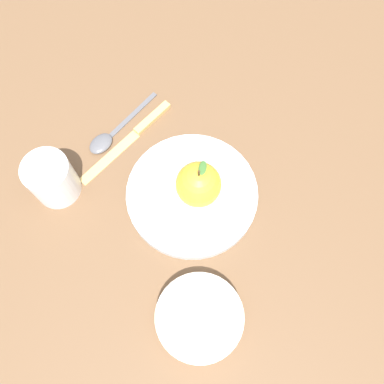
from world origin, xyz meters
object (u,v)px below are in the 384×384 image
(apple, at_px, (198,185))
(knife, at_px, (135,134))
(side_bowl, at_px, (199,318))
(cup, at_px, (51,178))
(dinner_plate, at_px, (192,194))
(spoon, at_px, (108,137))

(apple, relative_size, knife, 0.41)
(side_bowl, bearing_deg, apple, 38.68)
(knife, bearing_deg, cup, 168.14)
(dinner_plate, bearing_deg, apple, -59.76)
(spoon, bearing_deg, apple, -86.96)
(dinner_plate, xyz_separation_m, side_bowl, (-0.16, -0.14, 0.01))
(apple, height_order, side_bowl, apple)
(cup, height_order, spoon, cup)
(cup, height_order, knife, cup)
(knife, xyz_separation_m, spoon, (-0.03, 0.03, 0.00))
(side_bowl, relative_size, knife, 0.61)
(apple, bearing_deg, cup, 124.55)
(apple, distance_m, spoon, 0.21)
(apple, distance_m, side_bowl, 0.21)
(side_bowl, height_order, spoon, side_bowl)
(dinner_plate, bearing_deg, cup, 124.74)
(apple, relative_size, cup, 1.07)
(apple, xyz_separation_m, knife, (0.02, 0.17, -0.05))
(cup, xyz_separation_m, knife, (0.16, -0.03, -0.04))
(apple, bearing_deg, side_bowl, -141.32)
(knife, relative_size, spoon, 1.29)
(dinner_plate, height_order, knife, dinner_plate)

